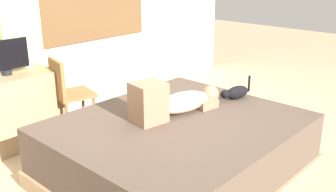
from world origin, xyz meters
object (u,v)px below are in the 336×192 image
desk (11,110)px  tv_monitor (4,57)px  bed (177,150)px  person_lying (174,101)px  cup (30,62)px  cat (236,92)px  chair_by_desk (68,91)px

desk → tv_monitor: tv_monitor is taller
bed → desk: size_ratio=2.27×
person_lying → cup: 1.77m
bed → cup: cup is taller
person_lying → tv_monitor: 1.76m
cat → cup: 2.21m
desk → cup: cup is taller
person_lying → desk: person_lying is taller
cat → bed: bearing=176.1°
bed → cup: 1.95m
chair_by_desk → desk: bearing=151.4°
bed → person_lying: bearing=50.5°
bed → tv_monitor: size_ratio=4.26×
person_lying → chair_by_desk: (-0.23, 1.30, -0.14)m
cat → chair_by_desk: 1.75m
bed → desk: 1.83m
tv_monitor → cat: bearing=-51.2°
person_lying → cat: person_lying is taller
bed → cat: (0.80, -0.05, 0.34)m
cat → desk: (-1.43, 1.76, -0.23)m
bed → cat: cat is taller
cup → chair_by_desk: bearing=-68.1°
bed → chair_by_desk: (-0.13, 1.43, 0.24)m
cat → tv_monitor: 2.29m
cat → person_lying: bearing=164.8°
tv_monitor → cup: tv_monitor is taller
person_lying → chair_by_desk: 1.33m
cup → chair_by_desk: chair_by_desk is taller
desk → cup: bearing=23.0°
bed → cat: size_ratio=5.85×
person_lying → bed: bearing=-129.5°
bed → tv_monitor: bearing=110.0°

